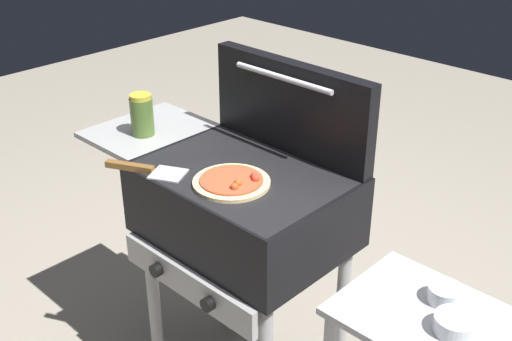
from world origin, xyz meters
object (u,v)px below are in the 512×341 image
grill (241,210)px  pizza_pepperoni (232,182)px  sauce_jar (142,115)px  topping_bowl_far (445,295)px  spatula (145,170)px  topping_bowl_near (455,325)px

grill → pizza_pepperoni: bearing=-58.8°
sauce_jar → topping_bowl_far: size_ratio=1.59×
spatula → topping_bowl_near: spatula is taller
sauce_jar → pizza_pepperoni: bearing=-5.0°
topping_bowl_near → topping_bowl_far: 0.12m
topping_bowl_near → spatula: bearing=-168.3°
grill → pizza_pepperoni: (0.05, -0.08, 0.15)m
spatula → topping_bowl_far: spatula is taller
spatula → sauce_jar: bearing=143.9°
sauce_jar → topping_bowl_far: bearing=6.2°
grill → spatula: 0.33m
sauce_jar → spatula: sauce_jar is taller
pizza_pepperoni → spatula: pizza_pepperoni is taller
spatula → topping_bowl_near: bearing=11.7°
grill → topping_bowl_near: size_ratio=8.96×
spatula → topping_bowl_far: size_ratio=2.79×
grill → pizza_pepperoni: size_ratio=4.14×
pizza_pepperoni → sauce_jar: sauce_jar is taller
grill → spatula: size_ratio=3.72×
topping_bowl_far → grill: bearing=-173.2°
grill → topping_bowl_near: (0.76, -0.01, -0.01)m
spatula → grill: bearing=45.9°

